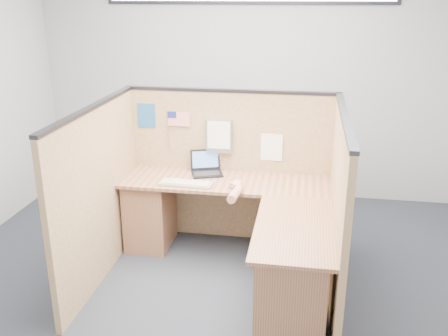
% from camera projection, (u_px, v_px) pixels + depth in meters
% --- Properties ---
extents(floor, '(5.00, 5.00, 0.00)m').
position_uv_depth(floor, '(212.00, 288.00, 4.27)').
color(floor, '#222630').
rests_on(floor, ground).
extents(wall_back, '(5.00, 0.00, 5.00)m').
position_uv_depth(wall_back, '(247.00, 81.00, 5.90)').
color(wall_back, '#A6A8AB').
rests_on(wall_back, floor).
extents(wall_front, '(5.00, 0.00, 5.00)m').
position_uv_depth(wall_front, '(86.00, 298.00, 1.72)').
color(wall_front, '#A6A8AB').
rests_on(wall_front, floor).
extents(cubicle_partitions, '(2.06, 1.83, 1.53)m').
position_uv_depth(cubicle_partitions, '(221.00, 186.00, 4.41)').
color(cubicle_partitions, olive).
rests_on(cubicle_partitions, floor).
extents(l_desk, '(1.95, 1.75, 0.73)m').
position_uv_depth(l_desk, '(239.00, 233.00, 4.38)').
color(l_desk, brown).
rests_on(l_desk, floor).
extents(laptop, '(0.34, 0.36, 0.21)m').
position_uv_depth(laptop, '(208.00, 168.00, 4.84)').
color(laptop, black).
rests_on(laptop, l_desk).
extents(keyboard, '(0.49, 0.18, 0.03)m').
position_uv_depth(keyboard, '(186.00, 184.00, 4.54)').
color(keyboard, gray).
rests_on(keyboard, l_desk).
extents(mouse, '(0.13, 0.11, 0.05)m').
position_uv_depth(mouse, '(237.00, 186.00, 4.46)').
color(mouse, silver).
rests_on(mouse, l_desk).
extents(hand_forearm, '(0.12, 0.42, 0.09)m').
position_uv_depth(hand_forearm, '(236.00, 191.00, 4.31)').
color(hand_forearm, tan).
rests_on(hand_forearm, l_desk).
extents(blue_poster, '(0.18, 0.01, 0.24)m').
position_uv_depth(blue_poster, '(146.00, 116.00, 4.89)').
color(blue_poster, '#1E548C').
rests_on(blue_poster, cubicle_partitions).
extents(american_flag, '(0.22, 0.01, 0.39)m').
position_uv_depth(american_flag, '(176.00, 120.00, 4.84)').
color(american_flag, olive).
rests_on(american_flag, cubicle_partitions).
extents(file_holder, '(0.25, 0.05, 0.32)m').
position_uv_depth(file_holder, '(219.00, 136.00, 4.81)').
color(file_holder, slate).
rests_on(file_holder, cubicle_partitions).
extents(paper_left, '(0.24, 0.01, 0.31)m').
position_uv_depth(paper_left, '(220.00, 136.00, 4.83)').
color(paper_left, white).
rests_on(paper_left, cubicle_partitions).
extents(paper_right, '(0.21, 0.02, 0.26)m').
position_uv_depth(paper_right, '(272.00, 147.00, 4.78)').
color(paper_right, white).
rests_on(paper_right, cubicle_partitions).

